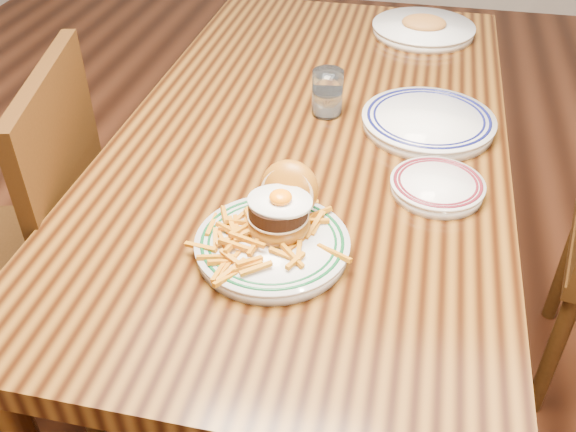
% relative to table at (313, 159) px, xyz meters
% --- Properties ---
extents(floor, '(6.00, 6.00, 0.00)m').
position_rel_table_xyz_m(floor, '(0.00, 0.00, -0.66)').
color(floor, black).
rests_on(floor, ground).
extents(table, '(0.85, 1.60, 0.75)m').
position_rel_table_xyz_m(table, '(0.00, 0.00, 0.00)').
color(table, black).
rests_on(table, floor).
extents(chair_left, '(0.53, 0.53, 0.95)m').
position_rel_table_xyz_m(chair_left, '(-0.61, -0.29, -0.15)').
color(chair_left, '#371F0B').
rests_on(chair_left, floor).
extents(main_plate, '(0.27, 0.28, 0.13)m').
position_rel_table_xyz_m(main_plate, '(0.01, -0.42, 0.12)').
color(main_plate, silver).
rests_on(main_plate, table).
extents(side_plate, '(0.18, 0.18, 0.03)m').
position_rel_table_xyz_m(side_plate, '(0.28, -0.20, 0.10)').
color(side_plate, silver).
rests_on(side_plate, table).
extents(rear_plate, '(0.30, 0.30, 0.03)m').
position_rel_table_xyz_m(rear_plate, '(0.25, 0.05, 0.11)').
color(rear_plate, silver).
rests_on(rear_plate, table).
extents(water_glass, '(0.07, 0.07, 0.11)m').
position_rel_table_xyz_m(water_glass, '(0.02, 0.07, 0.13)').
color(water_glass, white).
rests_on(water_glass, table).
extents(far_plate, '(0.30, 0.30, 0.05)m').
position_rel_table_xyz_m(far_plate, '(0.21, 0.59, 0.11)').
color(far_plate, silver).
rests_on(far_plate, table).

